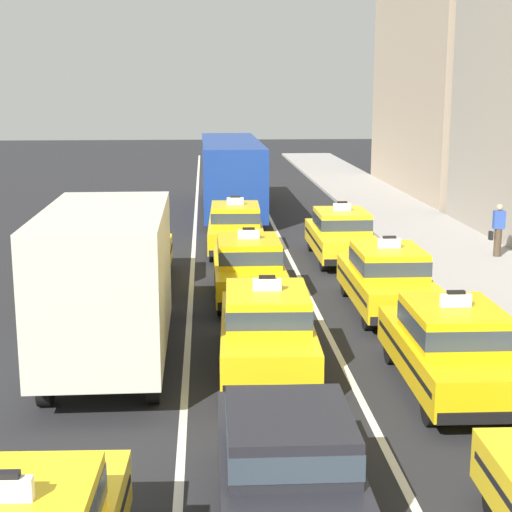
% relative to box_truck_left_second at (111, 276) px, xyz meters
% --- Properties ---
extents(lane_stripe_left_center, '(0.14, 80.00, 0.01)m').
position_rel_box_truck_left_second_xyz_m(lane_stripe_left_center, '(1.52, 10.02, -1.78)').
color(lane_stripe_left_center, silver).
rests_on(lane_stripe_left_center, ground).
extents(lane_stripe_center_right, '(0.14, 80.00, 0.01)m').
position_rel_box_truck_left_second_xyz_m(lane_stripe_center_right, '(4.72, 10.02, -1.78)').
color(lane_stripe_center_right, silver).
rests_on(lane_stripe_center_right, ground).
extents(sidewalk_curb, '(4.00, 90.00, 0.15)m').
position_rel_box_truck_left_second_xyz_m(sidewalk_curb, '(10.32, 5.02, -1.70)').
color(sidewalk_curb, '#9E9993').
rests_on(sidewalk_curb, ground).
extents(box_truck_left_second, '(2.33, 6.97, 3.27)m').
position_rel_box_truck_left_second_xyz_m(box_truck_left_second, '(0.00, 0.00, 0.00)').
color(box_truck_left_second, black).
rests_on(box_truck_left_second, ground).
extents(taxi_left_third, '(1.83, 4.56, 1.96)m').
position_rel_box_truck_left_second_xyz_m(taxi_left_third, '(-0.01, 6.61, -0.90)').
color(taxi_left_third, black).
rests_on(taxi_left_third, ground).
extents(sedan_center_nearest, '(1.80, 4.32, 1.58)m').
position_rel_box_truck_left_second_xyz_m(sedan_center_nearest, '(2.96, -6.59, -0.93)').
color(sedan_center_nearest, black).
rests_on(sedan_center_nearest, ground).
extents(taxi_center_second, '(1.96, 4.62, 1.96)m').
position_rel_box_truck_left_second_xyz_m(taxi_center_second, '(3.13, -0.78, -0.90)').
color(taxi_center_second, black).
rests_on(taxi_center_second, ground).
extents(taxi_center_third, '(1.83, 4.56, 1.96)m').
position_rel_box_truck_left_second_xyz_m(taxi_center_third, '(3.07, 4.63, -0.90)').
color(taxi_center_third, black).
rests_on(taxi_center_third, ground).
extents(taxi_center_fourth, '(1.94, 4.61, 1.96)m').
position_rel_box_truck_left_second_xyz_m(taxi_center_fourth, '(2.96, 10.81, -0.90)').
color(taxi_center_fourth, black).
rests_on(taxi_center_fourth, ground).
extents(bus_center_fifth, '(2.58, 11.21, 3.22)m').
position_rel_box_truck_left_second_xyz_m(bus_center_fifth, '(3.11, 19.85, 0.04)').
color(bus_center_fifth, black).
rests_on(bus_center_fifth, ground).
extents(sedan_center_sixth, '(1.77, 4.30, 1.58)m').
position_rel_box_truck_left_second_xyz_m(sedan_center_sixth, '(2.96, 29.24, -0.93)').
color(sedan_center_sixth, black).
rests_on(sedan_center_sixth, ground).
extents(taxi_right_second, '(1.88, 4.59, 1.96)m').
position_rel_box_truck_left_second_xyz_m(taxi_right_second, '(6.44, -2.18, -0.90)').
color(taxi_right_second, black).
rests_on(taxi_right_second, ground).
extents(taxi_right_third, '(1.85, 4.57, 1.96)m').
position_rel_box_truck_left_second_xyz_m(taxi_right_third, '(6.47, 3.20, -0.90)').
color(taxi_right_third, black).
rests_on(taxi_right_third, ground).
extents(taxi_right_fourth, '(1.84, 4.57, 1.96)m').
position_rel_box_truck_left_second_xyz_m(taxi_right_fourth, '(6.33, 9.27, -0.90)').
color(taxi_right_fourth, black).
rests_on(taxi_right_fourth, ground).
extents(pedestrian_near_crosswalk, '(0.47, 0.24, 1.71)m').
position_rel_box_truck_left_second_xyz_m(pedestrian_near_crosswalk, '(11.40, 8.89, -0.77)').
color(pedestrian_near_crosswalk, '#473828').
rests_on(pedestrian_near_crosswalk, sidewalk_curb).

